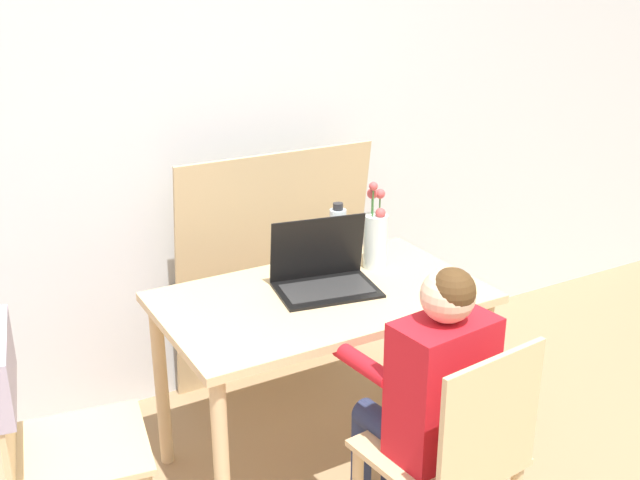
# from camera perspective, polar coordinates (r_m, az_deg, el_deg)

# --- Properties ---
(wall_back) EXTENTS (6.40, 0.05, 2.50)m
(wall_back) POSITION_cam_1_polar(r_m,az_deg,el_deg) (3.07, -11.92, 9.53)
(wall_back) COLOR silver
(wall_back) RESTS_ON ground_plane
(dining_table) EXTENTS (1.14, 0.68, 0.70)m
(dining_table) POSITION_cam_1_polar(r_m,az_deg,el_deg) (2.70, 0.13, -5.95)
(dining_table) COLOR #D6B784
(dining_table) RESTS_ON ground_plane
(chair_occupied) EXTENTS (0.44, 0.44, 0.83)m
(chair_occupied) POSITION_cam_1_polar(r_m,az_deg,el_deg) (2.33, 10.12, -16.07)
(chair_occupied) COLOR #D6B784
(chair_occupied) RESTS_ON ground_plane
(chair_spare) EXTENTS (0.49, 0.46, 0.84)m
(chair_spare) POSITION_cam_1_polar(r_m,az_deg,el_deg) (2.40, -21.09, -12.27)
(chair_spare) COLOR #D6B784
(chair_spare) RESTS_ON ground_plane
(person_seated) EXTENTS (0.35, 0.45, 1.03)m
(person_seated) POSITION_cam_1_polar(r_m,az_deg,el_deg) (2.30, 8.30, -10.92)
(person_seated) COLOR red
(person_seated) RESTS_ON ground_plane
(laptop) EXTENTS (0.39, 0.30, 0.25)m
(laptop) POSITION_cam_1_polar(r_m,az_deg,el_deg) (2.69, 0.23, -2.47)
(laptop) COLOR black
(laptop) RESTS_ON dining_table
(flower_vase) EXTENTS (0.09, 0.09, 0.35)m
(flower_vase) POSITION_cam_1_polar(r_m,az_deg,el_deg) (2.85, 4.25, 0.27)
(flower_vase) COLOR silver
(flower_vase) RESTS_ON dining_table
(water_bottle) EXTENTS (0.06, 0.06, 0.26)m
(water_bottle) POSITION_cam_1_polar(r_m,az_deg,el_deg) (2.84, 1.36, 0.18)
(water_bottle) COLOR silver
(water_bottle) RESTS_ON dining_table
(cardboard_panel) EXTENTS (0.90, 0.17, 1.08)m
(cardboard_panel) POSITION_cam_1_polar(r_m,az_deg,el_deg) (3.30, -3.58, -2.21)
(cardboard_panel) COLOR tan
(cardboard_panel) RESTS_ON ground_plane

